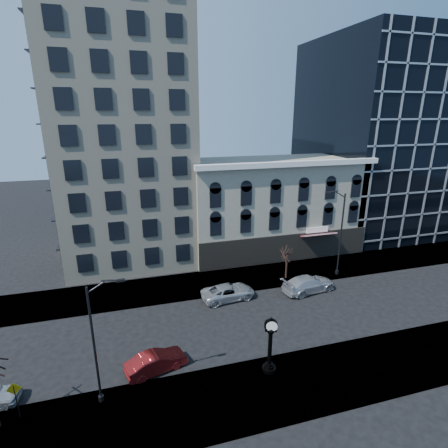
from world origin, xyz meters
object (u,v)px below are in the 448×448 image
object	(u,v)px
street_clock	(270,347)
warning_sign	(15,394)
car_near_b	(156,362)
street_lamp_near	(101,310)

from	to	relation	value
street_clock	warning_sign	size ratio (longest dim) A/B	1.71
street_clock	warning_sign	bearing A→B (deg)	-161.60
warning_sign	car_near_b	world-z (taller)	warning_sign
street_lamp_near	warning_sign	size ratio (longest dim) A/B	3.39
street_lamp_near	car_near_b	bearing A→B (deg)	31.02
warning_sign	street_lamp_near	bearing A→B (deg)	-5.43
street_lamp_near	car_near_b	distance (m)	6.93
street_clock	car_near_b	bearing A→B (deg)	-176.94
street_lamp_near	car_near_b	size ratio (longest dim) A/B	1.96
street_lamp_near	street_clock	bearing A→B (deg)	-3.24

